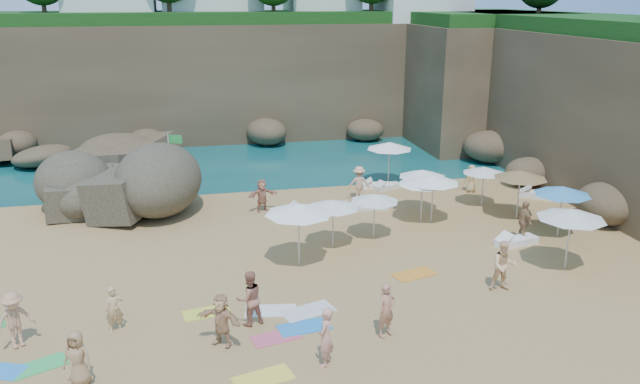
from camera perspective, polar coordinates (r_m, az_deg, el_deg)
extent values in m
plane|color=tan|center=(23.75, -3.23, -7.06)|extent=(120.00, 120.00, 0.00)
plane|color=#0C4751|center=(52.40, -8.40, 6.50)|extent=(120.00, 120.00, 0.00)
cube|color=brown|center=(47.02, -5.71, 10.29)|extent=(44.00, 8.00, 8.00)
cube|color=brown|center=(37.28, 24.89, 6.86)|extent=(8.00, 30.00, 8.00)
cube|color=brown|center=(46.41, 14.06, 9.76)|extent=(10.00, 12.00, 8.00)
cylinder|color=white|center=(53.50, -26.64, 8.33)|extent=(0.10, 0.10, 6.00)
cylinder|color=white|center=(53.14, -25.07, 8.49)|extent=(0.10, 0.10, 6.00)
cylinder|color=silver|center=(31.08, -13.51, 1.98)|extent=(0.07, 0.07, 3.59)
cube|color=green|center=(30.71, -13.06, 4.73)|extent=(0.60, 0.24, 0.40)
cylinder|color=silver|center=(28.56, 9.29, -0.81)|extent=(0.06, 0.06, 1.99)
cone|color=white|center=(28.28, 9.38, 1.01)|extent=(2.23, 2.23, 0.34)
cylinder|color=silver|center=(29.73, 9.26, -0.07)|extent=(0.06, 0.06, 1.99)
cone|color=white|center=(29.46, 9.35, 1.69)|extent=(2.24, 2.24, 0.34)
cylinder|color=silver|center=(31.44, 14.66, 0.41)|extent=(0.05, 0.05, 1.84)
cone|color=silver|center=(31.20, 14.78, 1.95)|extent=(2.07, 2.07, 0.31)
cylinder|color=silver|center=(34.12, 6.31, 2.53)|extent=(0.06, 0.06, 2.20)
cone|color=white|center=(33.86, 6.36, 4.24)|extent=(2.47, 2.47, 0.38)
cylinder|color=silver|center=(32.69, 26.70, -0.08)|extent=(0.06, 0.06, 2.05)
cone|color=white|center=(32.44, 26.93, 1.56)|extent=(2.30, 2.30, 0.35)
cylinder|color=silver|center=(25.39, 1.19, -3.04)|extent=(0.06, 0.06, 1.90)
cone|color=white|center=(25.09, 1.20, -1.11)|extent=(2.13, 2.13, 0.32)
cylinder|color=silver|center=(30.02, 17.68, -0.35)|extent=(0.06, 0.06, 2.16)
cone|color=red|center=(29.74, 17.86, 1.54)|extent=(2.43, 2.43, 0.37)
cylinder|color=silver|center=(26.44, 4.96, -2.32)|extent=(0.05, 0.05, 1.84)
cone|color=silver|center=(26.16, 5.01, -0.52)|extent=(2.06, 2.06, 0.31)
cylinder|color=silver|center=(28.60, 10.22, -0.73)|extent=(0.06, 0.06, 2.09)
cone|color=white|center=(28.31, 10.32, 1.18)|extent=(2.35, 2.35, 0.36)
cylinder|color=silver|center=(23.70, -1.94, -4.07)|extent=(0.07, 0.07, 2.30)
cone|color=white|center=(23.32, -1.97, -1.57)|extent=(2.58, 2.58, 0.39)
cylinder|color=silver|center=(28.38, 21.08, -1.79)|extent=(0.06, 0.06, 2.10)
cone|color=#3A89C5|center=(28.09, 21.30, 0.13)|extent=(2.36, 2.36, 0.36)
cylinder|color=silver|center=(25.14, 21.74, -4.16)|extent=(0.07, 0.07, 2.24)
cone|color=silver|center=(24.79, 22.02, -1.87)|extent=(2.51, 2.51, 0.38)
cube|color=silver|center=(33.44, 6.22, 0.48)|extent=(1.68, 1.11, 0.25)
cube|color=silver|center=(30.18, 4.57, -1.34)|extent=(1.84, 0.81, 0.28)
cube|color=white|center=(33.59, 5.34, 0.60)|extent=(1.73, 0.82, 0.26)
cube|color=silver|center=(29.50, -1.33, -1.70)|extent=(2.08, 1.11, 0.31)
cube|color=white|center=(33.68, 19.41, -0.27)|extent=(1.96, 1.64, 0.30)
cube|color=white|center=(27.14, 17.51, -4.32)|extent=(1.95, 1.01, 0.29)
cube|color=green|center=(19.66, -24.30, -14.30)|extent=(1.65, 1.29, 0.03)
cube|color=yellow|center=(17.61, -5.21, -16.60)|extent=(1.76, 1.19, 0.03)
cube|color=white|center=(20.84, -4.52, -10.76)|extent=(1.78, 1.09, 0.03)
cube|color=#2582C9|center=(19.86, -1.47, -12.25)|extent=(1.72, 1.04, 0.03)
cube|color=#D4526B|center=(19.37, -4.05, -13.12)|extent=(1.59, 1.03, 0.03)
cube|color=orange|center=(23.54, 8.62, -7.44)|extent=(1.76, 1.19, 0.03)
cube|color=yellow|center=(21.01, -10.32, -10.78)|extent=(1.62, 1.00, 0.03)
cube|color=silver|center=(20.74, -1.11, -10.85)|extent=(1.93, 1.35, 0.03)
imported|color=tan|center=(20.32, -18.30, -10.15)|extent=(0.60, 0.46, 1.48)
imported|color=#AE6E57|center=(19.75, -6.47, -9.63)|extent=(1.04, 0.92, 1.79)
imported|color=tan|center=(31.42, 3.58, 0.83)|extent=(1.16, 0.60, 1.72)
imported|color=#A87C54|center=(27.41, 18.17, -2.55)|extent=(0.47, 1.04, 1.75)
imported|color=#DBB373|center=(33.51, 13.65, 1.20)|extent=(0.71, 0.81, 1.46)
imported|color=tan|center=(29.77, -5.32, -0.30)|extent=(1.52, 0.79, 1.58)
imported|color=#E1967F|center=(17.68, 0.52, -13.08)|extent=(0.68, 0.76, 1.74)
imported|color=tan|center=(20.76, -25.89, -12.09)|extent=(1.88, 2.05, 0.46)
imported|color=#A47C52|center=(18.34, -21.08, -15.61)|extent=(1.24, 1.72, 0.41)
imported|color=tan|center=(19.09, -8.93, -13.11)|extent=(2.17, 2.19, 0.43)
imported|color=#B8785C|center=(19.43, 6.03, -12.43)|extent=(1.30, 1.79, 0.41)
imported|color=#F6C08C|center=(22.90, 16.33, -7.84)|extent=(1.16, 1.91, 0.68)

